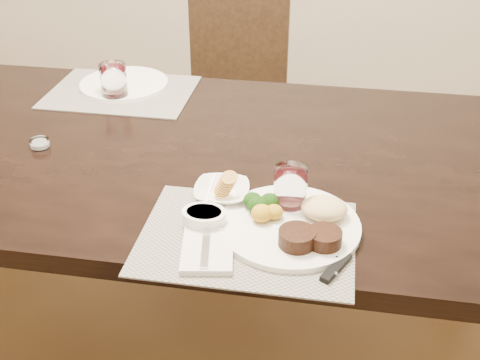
% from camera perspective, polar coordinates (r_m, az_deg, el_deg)
% --- Properties ---
extents(ground_plane, '(4.50, 4.50, 0.00)m').
position_cam_1_polar(ground_plane, '(2.12, -5.05, -14.95)').
color(ground_plane, '#452916').
rests_on(ground_plane, ground).
extents(dining_table, '(2.00, 1.00, 0.75)m').
position_cam_1_polar(dining_table, '(1.70, -6.09, 0.72)').
color(dining_table, black).
rests_on(dining_table, ground).
extents(chair_far, '(0.42, 0.42, 0.90)m').
position_cam_1_polar(chair_far, '(2.58, -0.51, 8.12)').
color(chair_far, black).
rests_on(chair_far, ground).
extents(placemat_near, '(0.46, 0.34, 0.00)m').
position_cam_1_polar(placemat_near, '(1.30, 0.67, -5.46)').
color(placemat_near, gray).
rests_on(placemat_near, dining_table).
extents(placemat_far, '(0.46, 0.34, 0.00)m').
position_cam_1_polar(placemat_far, '(2.02, -11.19, 8.19)').
color(placemat_far, gray).
rests_on(placemat_far, dining_table).
extents(dinner_plate, '(0.31, 0.31, 0.06)m').
position_cam_1_polar(dinner_plate, '(1.31, 5.34, -4.08)').
color(dinner_plate, white).
rests_on(dinner_plate, placemat_near).
extents(napkin_fork, '(0.14, 0.20, 0.02)m').
position_cam_1_polar(napkin_fork, '(1.27, -3.05, -6.05)').
color(napkin_fork, silver).
rests_on(napkin_fork, placemat_near).
extents(steak_knife, '(0.08, 0.23, 0.01)m').
position_cam_1_polar(steak_knife, '(1.25, 9.14, -7.43)').
color(steak_knife, white).
rests_on(steak_knife, placemat_near).
extents(cracker_bowl, '(0.14, 0.14, 0.06)m').
position_cam_1_polar(cracker_bowl, '(1.41, -1.72, -1.11)').
color(cracker_bowl, white).
rests_on(cracker_bowl, placemat_near).
extents(sauce_ramekin, '(0.10, 0.15, 0.08)m').
position_cam_1_polar(sauce_ramekin, '(1.32, -3.42, -3.57)').
color(sauce_ramekin, white).
rests_on(sauce_ramekin, placemat_near).
extents(wine_glass_near, '(0.08, 0.08, 0.10)m').
position_cam_1_polar(wine_glass_near, '(1.37, 4.78, -1.04)').
color(wine_glass_near, silver).
rests_on(wine_glass_near, placemat_near).
extents(far_plate, '(0.29, 0.29, 0.01)m').
position_cam_1_polar(far_plate, '(2.06, -10.94, 8.95)').
color(far_plate, white).
rests_on(far_plate, placemat_far).
extents(wine_glass_far, '(0.08, 0.08, 0.11)m').
position_cam_1_polar(wine_glass_far, '(1.95, -11.86, 8.97)').
color(wine_glass_far, silver).
rests_on(wine_glass_far, placemat_far).
extents(salt_cellar, '(0.05, 0.05, 0.02)m').
position_cam_1_polar(salt_cellar, '(1.73, -18.46, 3.28)').
color(salt_cellar, silver).
rests_on(salt_cellar, dining_table).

